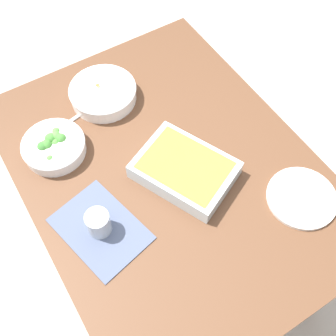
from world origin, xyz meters
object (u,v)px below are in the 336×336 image
object	(u,v)px
stew_bowl	(103,93)
drink_cup	(99,224)
fork_on_table	(64,126)
spoon_by_stew	(113,103)
broccoli_bowl	(54,146)
side_plate	(302,198)
baking_dish	(185,169)

from	to	relation	value
stew_bowl	drink_cup	xyz separation A→B (m)	(-0.45, 0.25, 0.01)
drink_cup	fork_on_table	bearing A→B (deg)	-9.38
spoon_by_stew	broccoli_bowl	bearing A→B (deg)	107.37
fork_on_table	broccoli_bowl	bearing A→B (deg)	141.06
stew_bowl	fork_on_table	world-z (taller)	stew_bowl
broccoli_bowl	spoon_by_stew	size ratio (longest dim) A/B	1.26
fork_on_table	side_plate	bearing A→B (deg)	-141.89
broccoli_bowl	spoon_by_stew	bearing A→B (deg)	-72.63
spoon_by_stew	fork_on_table	world-z (taller)	spoon_by_stew
baking_dish	side_plate	xyz separation A→B (m)	(-0.27, -0.26, -0.03)
broccoli_bowl	baking_dish	distance (m)	0.44
side_plate	fork_on_table	distance (m)	0.83
drink_cup	side_plate	bearing A→B (deg)	-112.50
broccoli_bowl	fork_on_table	distance (m)	0.11
drink_cup	side_plate	xyz separation A→B (m)	(-0.24, -0.58, -0.03)
stew_bowl	drink_cup	size ratio (longest dim) A/B	2.85
broccoli_bowl	baking_dish	world-z (taller)	broccoli_bowl
side_plate	baking_dish	bearing A→B (deg)	44.59
stew_bowl	spoon_by_stew	size ratio (longest dim) A/B	1.44
broccoli_bowl	fork_on_table	size ratio (longest dim) A/B	1.19
baking_dish	spoon_by_stew	size ratio (longest dim) A/B	2.16
broccoli_bowl	baking_dish	size ratio (longest dim) A/B	0.58
side_plate	fork_on_table	size ratio (longest dim) A/B	1.24
baking_dish	drink_cup	distance (m)	0.32
stew_bowl	baking_dish	size ratio (longest dim) A/B	0.66
baking_dish	spoon_by_stew	bearing A→B (deg)	8.03
drink_cup	spoon_by_stew	distance (m)	0.49
drink_cup	spoon_by_stew	bearing A→B (deg)	-32.56
side_plate	spoon_by_stew	world-z (taller)	side_plate
stew_bowl	side_plate	xyz separation A→B (m)	(-0.69, -0.34, -0.03)
broccoli_bowl	drink_cup	distance (m)	0.33
spoon_by_stew	fork_on_table	bearing A→B (deg)	89.90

